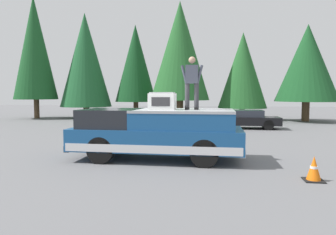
% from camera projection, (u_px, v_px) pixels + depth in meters
% --- Properties ---
extents(ground_plane, '(90.00, 90.00, 0.00)m').
position_uv_depth(ground_plane, '(162.00, 157.00, 10.27)').
color(ground_plane, slate).
extents(pickup_truck, '(2.01, 5.54, 1.65)m').
position_uv_depth(pickup_truck, '(157.00, 133.00, 9.90)').
color(pickup_truck, navy).
rests_on(pickup_truck, ground).
extents(compressor_unit, '(0.65, 0.84, 0.56)m').
position_uv_depth(compressor_unit, '(162.00, 101.00, 9.75)').
color(compressor_unit, silver).
rests_on(compressor_unit, pickup_truck).
extents(person_on_truck_bed, '(0.29, 0.72, 1.69)m').
position_uv_depth(person_on_truck_bed, '(192.00, 81.00, 9.65)').
color(person_on_truck_bed, '#333338').
rests_on(person_on_truck_bed, pickup_truck).
extents(parked_car_black, '(1.64, 4.10, 1.16)m').
position_uv_depth(parked_car_black, '(246.00, 119.00, 18.91)').
color(parked_car_black, black).
rests_on(parked_car_black, ground).
extents(traffic_cone, '(0.47, 0.47, 0.62)m').
position_uv_depth(traffic_cone, '(314.00, 169.00, 7.46)').
color(traffic_cone, black).
rests_on(traffic_cone, ground).
extents(conifer_far_left, '(4.79, 4.79, 7.59)m').
position_uv_depth(conifer_far_left, '(307.00, 63.00, 23.60)').
color(conifer_far_left, '#4C3826').
rests_on(conifer_far_left, ground).
extents(conifer_left, '(3.99, 3.99, 7.20)m').
position_uv_depth(conifer_left, '(243.00, 71.00, 24.82)').
color(conifer_left, '#4C3826').
rests_on(conifer_left, ground).
extents(conifer_center_left, '(4.80, 4.80, 9.59)m').
position_uv_depth(conifer_center_left, '(180.00, 51.00, 24.36)').
color(conifer_center_left, '#4C3826').
rests_on(conifer_center_left, ground).
extents(conifer_center_right, '(3.68, 3.68, 8.34)m').
position_uv_depth(conifer_center_right, '(136.00, 64.00, 27.08)').
color(conifer_center_right, '#4C3826').
rests_on(conifer_center_right, ground).
extents(conifer_right, '(4.55, 4.55, 9.38)m').
position_uv_depth(conifer_right, '(85.00, 60.00, 27.05)').
color(conifer_right, '#4C3826').
rests_on(conifer_right, ground).
extents(conifer_far_right, '(3.73, 3.73, 10.73)m').
position_uv_depth(conifer_far_right, '(35.00, 48.00, 26.47)').
color(conifer_far_right, '#4C3826').
rests_on(conifer_far_right, ground).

